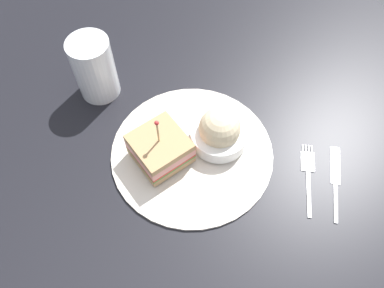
{
  "coord_description": "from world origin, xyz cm",
  "views": [
    {
      "loc": [
        30.77,
        -9.98,
        56.24
      ],
      "look_at": [
        0.0,
        0.0,
        2.96
      ],
      "focal_mm": 36.11,
      "sensor_mm": 36.0,
      "label": 1
    }
  ],
  "objects_px": {
    "plate": "(192,152)",
    "knife": "(336,178)",
    "drink_glass": "(95,70)",
    "fork": "(308,171)",
    "sandwich_half_center": "(160,148)",
    "coleslaw_bowl": "(219,131)"
  },
  "relations": [
    {
      "from": "plate",
      "to": "knife",
      "type": "height_order",
      "value": "plate"
    },
    {
      "from": "drink_glass",
      "to": "fork",
      "type": "distance_m",
      "value": 0.4
    },
    {
      "from": "plate",
      "to": "sandwich_half_center",
      "type": "xyz_separation_m",
      "value": [
        -0.01,
        -0.05,
        0.03
      ]
    },
    {
      "from": "sandwich_half_center",
      "to": "knife",
      "type": "xyz_separation_m",
      "value": [
        0.12,
        0.26,
        -0.03
      ]
    },
    {
      "from": "coleslaw_bowl",
      "to": "knife",
      "type": "xyz_separation_m",
      "value": [
        0.12,
        0.16,
        -0.03
      ]
    },
    {
      "from": "plate",
      "to": "knife",
      "type": "bearing_deg",
      "value": 60.56
    },
    {
      "from": "drink_glass",
      "to": "knife",
      "type": "relative_size",
      "value": 0.94
    },
    {
      "from": "coleslaw_bowl",
      "to": "knife",
      "type": "bearing_deg",
      "value": 51.92
    },
    {
      "from": "sandwich_half_center",
      "to": "knife",
      "type": "bearing_deg",
      "value": 64.78
    },
    {
      "from": "sandwich_half_center",
      "to": "knife",
      "type": "height_order",
      "value": "sandwich_half_center"
    },
    {
      "from": "drink_glass",
      "to": "sandwich_half_center",
      "type": "bearing_deg",
      "value": 20.91
    },
    {
      "from": "coleslaw_bowl",
      "to": "drink_glass",
      "type": "bearing_deg",
      "value": -136.13
    },
    {
      "from": "plate",
      "to": "sandwich_half_center",
      "type": "distance_m",
      "value": 0.06
    },
    {
      "from": "plate",
      "to": "sandwich_half_center",
      "type": "bearing_deg",
      "value": -95.64
    },
    {
      "from": "sandwich_half_center",
      "to": "fork",
      "type": "distance_m",
      "value": 0.24
    },
    {
      "from": "plate",
      "to": "knife",
      "type": "relative_size",
      "value": 2.16
    },
    {
      "from": "plate",
      "to": "sandwich_half_center",
      "type": "relative_size",
      "value": 2.63
    },
    {
      "from": "drink_glass",
      "to": "knife",
      "type": "xyz_separation_m",
      "value": [
        0.3,
        0.33,
        -0.05
      ]
    },
    {
      "from": "drink_glass",
      "to": "fork",
      "type": "height_order",
      "value": "drink_glass"
    },
    {
      "from": "plate",
      "to": "sandwich_half_center",
      "type": "height_order",
      "value": "sandwich_half_center"
    },
    {
      "from": "coleslaw_bowl",
      "to": "knife",
      "type": "relative_size",
      "value": 0.76
    },
    {
      "from": "sandwich_half_center",
      "to": "knife",
      "type": "relative_size",
      "value": 0.82
    }
  ]
}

